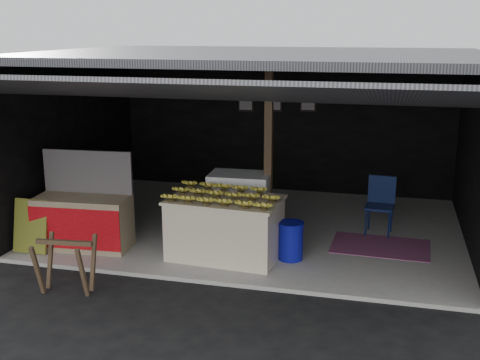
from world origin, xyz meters
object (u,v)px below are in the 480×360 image
(sawhorse, at_px, (65,260))
(plastic_chair, at_px, (381,200))
(neighbor_stall, at_px, (83,219))
(water_barrel, at_px, (291,242))
(banana_table, at_px, (225,228))
(white_crate, at_px, (240,206))

(sawhorse, distance_m, plastic_chair, 5.14)
(neighbor_stall, relative_size, water_barrel, 2.76)
(banana_table, bearing_deg, plastic_chair, 41.72)
(sawhorse, distance_m, water_barrel, 3.21)
(neighbor_stall, xyz_separation_m, water_barrel, (3.21, 0.30, -0.18))
(banana_table, xyz_separation_m, water_barrel, (0.97, 0.15, -0.19))
(sawhorse, height_order, water_barrel, sawhorse)
(white_crate, bearing_deg, banana_table, -92.33)
(neighbor_stall, relative_size, sawhorse, 1.97)
(banana_table, xyz_separation_m, sawhorse, (-1.71, -1.62, -0.05))
(white_crate, xyz_separation_m, neighbor_stall, (-2.24, -1.04, -0.08))
(white_crate, height_order, water_barrel, white_crate)
(white_crate, relative_size, sawhorse, 1.41)
(white_crate, relative_size, water_barrel, 1.98)
(banana_table, xyz_separation_m, plastic_chair, (2.21, 1.71, 0.11))
(banana_table, height_order, neighbor_stall, neighbor_stall)
(white_crate, xyz_separation_m, water_barrel, (0.97, -0.75, -0.26))
(neighbor_stall, height_order, plastic_chair, neighbor_stall)
(neighbor_stall, height_order, water_barrel, neighbor_stall)
(sawhorse, xyz_separation_m, plastic_chair, (3.92, 3.33, 0.16))
(water_barrel, bearing_deg, banana_table, -171.13)
(banana_table, bearing_deg, neighbor_stall, -172.25)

